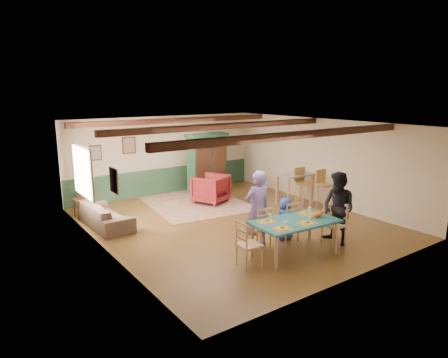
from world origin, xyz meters
TOP-DOWN VIEW (x-y plane):
  - floor at (0.00, 0.00)m, footprint 8.00×8.00m
  - wall_back at (0.00, 4.00)m, footprint 7.00×0.02m
  - wall_left at (-3.50, 0.00)m, footprint 0.02×8.00m
  - wall_right at (3.50, 0.00)m, footprint 0.02×8.00m
  - ceiling at (0.00, 0.00)m, footprint 7.00×8.00m
  - wainscot_back at (0.00, 3.98)m, footprint 6.95×0.03m
  - ceiling_beam_front at (0.00, -2.30)m, footprint 6.95×0.16m
  - ceiling_beam_mid at (0.00, 0.40)m, footprint 6.95×0.16m
  - ceiling_beam_back at (0.00, 3.00)m, footprint 6.95×0.16m
  - window_left at (-3.47, 1.70)m, footprint 0.06×1.60m
  - picture_left_wall at (-3.47, -0.60)m, footprint 0.04×0.42m
  - picture_back_a at (-1.30, 3.97)m, footprint 0.45×0.04m
  - picture_back_b at (-2.40, 3.97)m, footprint 0.38×0.04m
  - dining_table at (-0.19, -2.53)m, footprint 1.94×1.18m
  - dining_chair_far_left at (-0.55, -1.76)m, footprint 0.47×0.49m
  - dining_chair_far_right at (0.28, -1.82)m, footprint 0.47×0.49m
  - dining_chair_end_left at (-1.38, -2.45)m, footprint 0.49×0.47m
  - dining_chair_end_right at (1.00, -2.62)m, footprint 0.49×0.47m
  - person_man at (-0.54, -1.67)m, footprint 0.68×0.48m
  - person_woman at (1.11, -2.63)m, footprint 0.71×0.88m
  - person_child at (0.29, -1.73)m, footprint 0.53×0.37m
  - cat at (0.37, -2.68)m, footprint 0.38×0.17m
  - place_setting_near_left at (-0.78, -2.75)m, footprint 0.44×0.34m
  - place_setting_near_center at (-0.10, -2.80)m, footprint 0.44×0.34m
  - place_setting_far_left at (-0.74, -2.23)m, footprint 0.44×0.34m
  - place_setting_far_right at (0.40, -2.32)m, footprint 0.44×0.34m
  - area_rug at (0.17, 2.27)m, footprint 3.26×3.73m
  - armoire at (1.25, 3.23)m, footprint 1.50×0.63m
  - armchair at (0.62, 2.06)m, footprint 1.30×1.31m
  - sofa at (-2.94, 1.74)m, footprint 0.90×2.13m
  - end_table at (-3.21, 2.82)m, footprint 0.47×0.47m
  - table_lamp at (-3.21, 2.82)m, footprint 0.30×0.30m
  - counter_table at (2.73, 0.39)m, footprint 1.20×0.73m
  - bar_stool_left at (2.71, 0.01)m, footprint 0.47×0.51m
  - bar_stool_right at (3.11, -0.51)m, footprint 0.43×0.47m

SIDE VIEW (x-z plane):
  - floor at x=0.00m, z-range 0.00..0.00m
  - area_rug at x=0.17m, z-range 0.00..0.01m
  - end_table at x=-3.21m, z-range 0.00..0.57m
  - sofa at x=-2.94m, z-range 0.00..0.61m
  - dining_table at x=-0.19m, z-range 0.00..0.78m
  - wainscot_back at x=0.00m, z-range 0.00..0.90m
  - armchair at x=0.62m, z-range 0.00..0.91m
  - counter_table at x=2.73m, z-range 0.00..0.98m
  - dining_chair_far_left at x=-0.55m, z-range 0.00..0.99m
  - dining_chair_far_right at x=0.28m, z-range 0.00..0.99m
  - dining_chair_end_left at x=-1.38m, z-range 0.00..0.99m
  - dining_chair_end_right at x=1.00m, z-range 0.00..0.99m
  - person_child at x=0.29m, z-range 0.00..1.05m
  - bar_stool_right at x=3.11m, z-range 0.00..1.19m
  - bar_stool_left at x=2.71m, z-range 0.00..1.22m
  - table_lamp at x=-3.21m, z-range 0.57..1.08m
  - place_setting_near_left at x=-0.78m, z-range 0.78..0.89m
  - place_setting_near_center at x=-0.10m, z-range 0.78..0.89m
  - place_setting_far_left at x=-0.74m, z-range 0.78..0.89m
  - place_setting_far_right at x=0.40m, z-range 0.78..0.89m
  - person_woman at x=1.11m, z-range 0.00..1.72m
  - cat at x=0.37m, z-range 0.78..0.97m
  - person_man at x=-0.54m, z-range 0.00..1.80m
  - armoire at x=1.25m, z-range 0.00..2.10m
  - wall_back at x=0.00m, z-range 0.00..2.70m
  - wall_left at x=-3.50m, z-range 0.00..2.70m
  - wall_right at x=3.50m, z-range 0.00..2.70m
  - window_left at x=-3.47m, z-range 0.90..2.20m
  - picture_back_b at x=-2.40m, z-range 1.41..1.89m
  - picture_left_wall at x=-3.47m, z-range 1.49..2.01m
  - picture_back_a at x=-1.30m, z-range 1.52..2.08m
  - ceiling_beam_front at x=0.00m, z-range 2.53..2.69m
  - ceiling_beam_mid at x=0.00m, z-range 2.53..2.69m
  - ceiling_beam_back at x=0.00m, z-range 2.53..2.69m
  - ceiling at x=0.00m, z-range 2.69..2.71m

